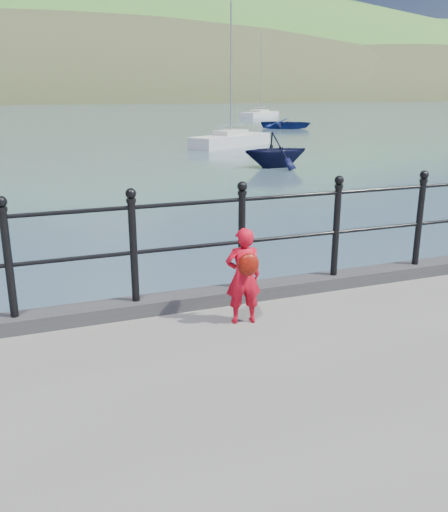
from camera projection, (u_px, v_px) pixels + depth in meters
name	position (u px, v px, depth m)	size (l,w,h in m)	color
ground	(188.00, 380.00, 6.38)	(600.00, 600.00, 0.00)	#2D4251
kerb	(191.00, 300.00, 5.93)	(60.00, 0.30, 0.15)	#28282B
railing	(189.00, 234.00, 5.72)	(18.11, 0.11, 1.20)	black
far_shore	(114.00, 153.00, 240.29)	(830.00, 200.00, 156.00)	#333A21
child	(243.00, 275.00, 5.39)	(0.40, 0.33, 0.99)	red
launch_blue	(286.00, 123.00, 50.05)	(3.28, 4.59, 0.95)	navy
launch_navy	(276.00, 150.00, 24.15)	(2.57, 2.98, 1.57)	black
sailboat_near	(231.00, 141.00, 33.64)	(6.17, 4.61, 8.48)	silver
sailboat_far	(260.00, 115.00, 72.51)	(7.25, 6.41, 10.72)	silver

